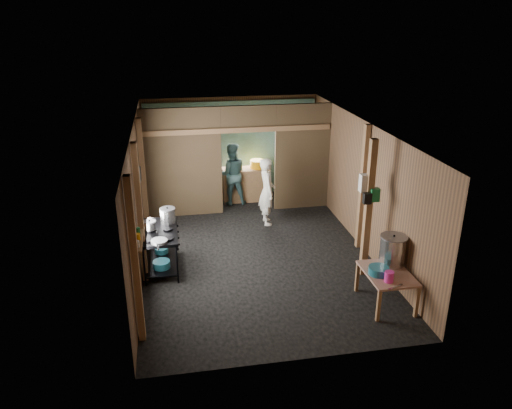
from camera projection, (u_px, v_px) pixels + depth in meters
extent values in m
cube|color=black|center=(254.00, 250.00, 10.24)|extent=(4.50, 7.00, 0.00)
cube|color=black|center=(254.00, 126.00, 9.29)|extent=(4.50, 7.00, 0.00)
cube|color=brown|center=(231.00, 147.00, 12.97)|extent=(4.50, 0.00, 2.60)
cube|color=brown|center=(300.00, 280.00, 6.56)|extent=(4.50, 0.00, 2.60)
cube|color=brown|center=(138.00, 199.00, 9.39)|extent=(0.00, 7.00, 2.60)
cube|color=brown|center=(362.00, 185.00, 10.14)|extent=(0.00, 7.00, 2.60)
cube|color=brown|center=(182.00, 163.00, 11.56)|extent=(1.85, 0.10, 2.60)
cube|color=brown|center=(302.00, 157.00, 12.04)|extent=(1.35, 0.10, 2.60)
cube|color=brown|center=(248.00, 118.00, 11.46)|extent=(1.30, 0.10, 0.60)
cube|color=#6BAAA8|center=(231.00, 149.00, 12.93)|extent=(4.40, 0.06, 2.50)
cube|color=#926843|center=(246.00, 184.00, 12.84)|extent=(1.20, 0.50, 0.85)
cylinder|color=silver|center=(241.00, 124.00, 12.70)|extent=(0.20, 0.03, 0.20)
cube|color=#926843|center=(135.00, 262.00, 7.03)|extent=(0.10, 0.12, 2.60)
cube|color=#926843|center=(140.00, 214.00, 8.67)|extent=(0.10, 0.12, 2.60)
cube|color=#926843|center=(143.00, 179.00, 10.50)|extent=(0.10, 0.12, 2.60)
cube|color=#926843|center=(363.00, 188.00, 9.94)|extent=(0.10, 0.12, 2.60)
cube|color=#926843|center=(368.00, 210.00, 8.88)|extent=(0.12, 0.12, 2.60)
cube|color=#926843|center=(238.00, 130.00, 11.46)|extent=(4.40, 0.12, 0.12)
cylinder|color=gray|center=(139.00, 175.00, 9.64)|extent=(0.03, 0.34, 0.34)
cylinder|color=black|center=(140.00, 173.00, 10.04)|extent=(0.03, 0.30, 0.30)
cube|color=#926843|center=(138.00, 241.00, 7.45)|extent=(0.14, 0.80, 0.03)
cylinder|color=silver|center=(137.00, 244.00, 7.20)|extent=(0.07, 0.07, 0.10)
cylinder|color=#F39F0D|center=(138.00, 237.00, 7.43)|extent=(0.08, 0.08, 0.10)
cylinder|color=#126832|center=(138.00, 231.00, 7.63)|extent=(0.06, 0.06, 0.10)
cube|color=silver|center=(366.00, 183.00, 8.77)|extent=(0.22, 0.15, 0.32)
cube|color=#126832|center=(375.00, 195.00, 8.73)|extent=(0.16, 0.12, 0.24)
cube|color=black|center=(367.00, 198.00, 8.70)|extent=(0.14, 0.10, 0.20)
cylinder|color=silver|center=(150.00, 221.00, 9.56)|extent=(0.18, 0.18, 0.09)
cylinder|color=#1C5C6B|center=(162.00, 264.00, 9.22)|extent=(0.32, 0.32, 0.13)
cylinder|color=#1C5C6B|center=(162.00, 250.00, 9.79)|extent=(0.27, 0.27, 0.11)
cylinder|color=#1C5C6B|center=(379.00, 270.00, 8.12)|extent=(0.34, 0.34, 0.13)
cylinder|color=#D72C95|center=(389.00, 277.00, 7.88)|extent=(0.18, 0.18, 0.18)
cube|color=silver|center=(395.00, 287.00, 7.75)|extent=(0.29, 0.14, 0.01)
cylinder|color=#F39F0D|center=(257.00, 164.00, 12.69)|extent=(0.38, 0.38, 0.21)
cylinder|color=red|center=(237.00, 166.00, 12.61)|extent=(0.13, 0.13, 0.15)
imported|color=white|center=(267.00, 191.00, 11.28)|extent=(0.38, 0.57, 1.57)
imported|color=#446C6D|center=(231.00, 174.00, 12.46)|extent=(0.77, 0.60, 1.58)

